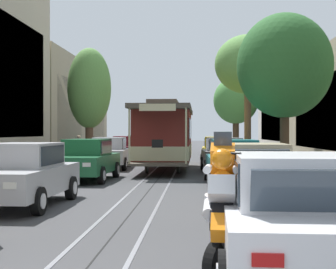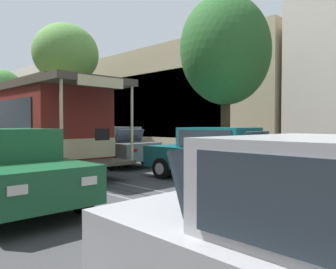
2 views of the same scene
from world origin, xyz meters
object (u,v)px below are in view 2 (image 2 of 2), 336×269
(parked_car_yellow_fifth_right, at_px, (49,141))
(street_tree_kerb_right_fourth, at_px, (1,93))
(street_tree_kerb_right_second, at_px, (226,51))
(parked_car_grey_fourth_right, at_px, (109,146))
(cable_car_trolley, at_px, (29,125))
(parked_car_green_mid_left, at_px, (8,168))
(street_tree_kerb_right_mid, at_px, (66,55))
(parked_car_teal_mid_right, at_px, (216,154))

(parked_car_yellow_fifth_right, height_order, street_tree_kerb_right_fourth, street_tree_kerb_right_fourth)
(parked_car_yellow_fifth_right, xyz_separation_m, street_tree_kerb_right_second, (2.05, -9.71, 3.51))
(parked_car_grey_fourth_right, distance_m, cable_car_trolley, 3.13)
(street_tree_kerb_right_fourth, bearing_deg, parked_car_green_mid_left, -108.20)
(parked_car_grey_fourth_right, relative_size, parked_car_yellow_fifth_right, 1.01)
(street_tree_kerb_right_mid, bearing_deg, cable_car_trolley, -128.94)
(parked_car_grey_fourth_right, distance_m, street_tree_kerb_right_fourth, 18.80)
(cable_car_trolley, bearing_deg, street_tree_kerb_right_second, -48.92)
(cable_car_trolley, bearing_deg, street_tree_kerb_right_fourth, 74.54)
(parked_car_yellow_fifth_right, distance_m, cable_car_trolley, 5.10)
(cable_car_trolley, bearing_deg, parked_car_teal_mid_right, -66.49)
(parked_car_teal_mid_right, xyz_separation_m, street_tree_kerb_right_second, (1.96, 1.00, 3.51))
(cable_car_trolley, bearing_deg, parked_car_grey_fourth_right, -23.30)
(street_tree_kerb_right_second, distance_m, street_tree_kerb_right_fourth, 22.65)
(street_tree_kerb_right_mid, bearing_deg, parked_car_yellow_fifth_right, -142.08)
(parked_car_green_mid_left, distance_m, parked_car_yellow_fifth_right, 11.08)
(street_tree_kerb_right_second, bearing_deg, parked_car_grey_fourth_right, 115.18)
(parked_car_green_mid_left, xyz_separation_m, parked_car_yellow_fifth_right, (5.42, 9.66, 0.00))
(parked_car_green_mid_left, xyz_separation_m, street_tree_kerb_right_mid, (7.22, 11.06, 5.00))
(parked_car_yellow_fifth_right, distance_m, street_tree_kerb_right_mid, 5.49)
(parked_car_teal_mid_right, distance_m, street_tree_kerb_right_second, 4.15)
(parked_car_yellow_fifth_right, bearing_deg, street_tree_kerb_right_second, -78.10)
(parked_car_green_mid_left, bearing_deg, parked_car_teal_mid_right, -10.87)
(parked_car_green_mid_left, bearing_deg, parked_car_grey_fourth_right, 37.94)
(parked_car_grey_fourth_right, bearing_deg, parked_car_green_mid_left, -142.06)
(street_tree_kerb_right_second, bearing_deg, street_tree_kerb_right_fourth, 90.11)
(street_tree_kerb_right_second, height_order, cable_car_trolley, street_tree_kerb_right_second)
(street_tree_kerb_right_mid, relative_size, street_tree_kerb_right_fourth, 1.20)
(parked_car_grey_fourth_right, bearing_deg, street_tree_kerb_right_fourth, 83.84)
(parked_car_yellow_fifth_right, bearing_deg, parked_car_grey_fourth_right, -89.75)
(parked_car_green_mid_left, distance_m, cable_car_trolley, 6.12)
(parked_car_green_mid_left, bearing_deg, street_tree_kerb_right_second, -0.41)
(parked_car_yellow_fifth_right, bearing_deg, street_tree_kerb_right_mid, 37.92)
(parked_car_green_mid_left, distance_m, street_tree_kerb_right_second, 8.25)
(parked_car_grey_fourth_right, relative_size, street_tree_kerb_right_second, 0.70)
(parked_car_grey_fourth_right, height_order, street_tree_kerb_right_mid, street_tree_kerb_right_mid)
(parked_car_teal_mid_right, relative_size, street_tree_kerb_right_second, 0.70)
(street_tree_kerb_right_mid, height_order, street_tree_kerb_right_fourth, street_tree_kerb_right_mid)
(parked_car_teal_mid_right, relative_size, street_tree_kerb_right_mid, 0.58)
(parked_car_green_mid_left, bearing_deg, street_tree_kerb_right_mid, 56.85)
(parked_car_yellow_fifth_right, relative_size, street_tree_kerb_right_mid, 0.58)
(parked_car_teal_mid_right, bearing_deg, street_tree_kerb_right_second, 27.08)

